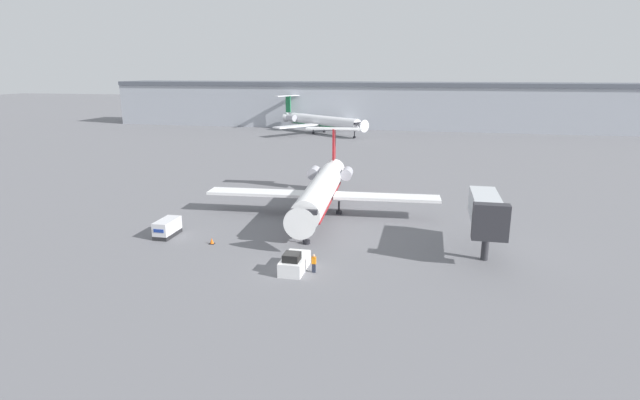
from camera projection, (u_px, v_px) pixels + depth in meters
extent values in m
plane|color=slate|center=(289.00, 271.00, 45.54)|extent=(600.00, 600.00, 0.00)
cube|color=#9EA3AD|center=(391.00, 107.00, 157.40)|extent=(180.00, 16.00, 12.90)
cube|color=#4C515B|center=(392.00, 84.00, 155.62)|extent=(180.00, 16.80, 1.20)
cylinder|color=white|center=(320.00, 191.00, 61.58)|extent=(4.65, 22.28, 3.27)
cone|color=white|center=(302.00, 220.00, 49.74)|extent=(3.43, 2.82, 3.27)
cube|color=black|center=(304.00, 212.00, 50.60)|extent=(2.82, 0.87, 0.44)
cone|color=white|center=(333.00, 171.00, 73.88)|extent=(3.17, 3.78, 2.95)
cube|color=maroon|center=(320.00, 200.00, 61.85)|extent=(4.18, 20.06, 0.20)
cube|color=white|center=(387.00, 197.00, 61.65)|extent=(13.18, 3.78, 0.36)
cube|color=white|center=(259.00, 193.00, 64.00)|extent=(13.18, 3.78, 0.36)
cylinder|color=#ADADB7|center=(347.00, 174.00, 70.02)|extent=(1.75, 2.85, 1.58)
cylinder|color=#ADADB7|center=(314.00, 173.00, 70.70)|extent=(1.75, 2.85, 1.58)
cube|color=maroon|center=(334.00, 144.00, 73.58)|extent=(0.38, 2.21, 4.55)
cube|color=white|center=(334.00, 129.00, 73.00)|extent=(8.29, 2.31, 0.20)
cylinder|color=black|center=(306.00, 236.00, 52.58)|extent=(0.24, 0.24, 1.67)
cylinder|color=black|center=(306.00, 242.00, 52.74)|extent=(0.80, 0.80, 0.40)
cylinder|color=black|center=(306.00, 206.00, 64.14)|extent=(0.24, 0.24, 1.67)
cylinder|color=black|center=(306.00, 211.00, 64.30)|extent=(0.80, 0.80, 0.40)
cylinder|color=black|center=(339.00, 208.00, 63.53)|extent=(0.24, 0.24, 1.67)
cylinder|color=black|center=(339.00, 212.00, 63.69)|extent=(0.80, 0.80, 0.40)
cube|color=silver|center=(295.00, 264.00, 45.70)|extent=(2.05, 4.21, 1.28)
cube|color=black|center=(292.00, 257.00, 44.57)|extent=(1.44, 1.51, 0.70)
cube|color=black|center=(300.00, 258.00, 47.65)|extent=(1.85, 0.30, 0.77)
cube|color=#232326|center=(168.00, 234.00, 55.22)|extent=(1.67, 3.64, 0.45)
cube|color=silver|center=(167.00, 226.00, 54.98)|extent=(1.67, 3.64, 1.43)
cube|color=navy|center=(159.00, 231.00, 53.24)|extent=(1.17, 0.04, 0.36)
cube|color=#232838|center=(314.00, 268.00, 45.24)|extent=(0.32, 0.20, 0.83)
cube|color=orange|center=(314.00, 260.00, 45.05)|extent=(0.40, 0.24, 0.66)
sphere|color=tan|center=(314.00, 256.00, 44.93)|extent=(0.24, 0.24, 0.24)
cube|color=black|center=(212.00, 244.00, 52.76)|extent=(0.56, 0.56, 0.04)
cone|color=orange|center=(212.00, 241.00, 52.68)|extent=(0.40, 0.40, 0.63)
cylinder|color=white|center=(323.00, 122.00, 142.86)|extent=(23.83, 18.45, 3.32)
cone|color=white|center=(361.00, 126.00, 132.23)|extent=(4.10, 4.25, 3.32)
cube|color=black|center=(358.00, 123.00, 132.84)|extent=(2.22, 2.70, 0.44)
cone|color=white|center=(290.00, 118.00, 153.85)|extent=(4.71, 4.56, 2.99)
cube|color=#19723F|center=(323.00, 125.00, 143.13)|extent=(21.45, 16.60, 0.20)
cube|color=white|center=(342.00, 122.00, 149.73)|extent=(10.95, 13.48, 0.36)
cube|color=white|center=(297.00, 126.00, 138.30)|extent=(10.95, 13.48, 0.36)
cylinder|color=#ADADB7|center=(305.00, 117.00, 152.54)|extent=(3.60, 3.38, 2.00)
cylinder|color=#ADADB7|center=(291.00, 118.00, 149.22)|extent=(3.60, 3.38, 2.00)
cube|color=#19723F|center=(288.00, 104.00, 153.32)|extent=(1.93, 1.48, 5.00)
cube|color=white|center=(288.00, 96.00, 152.68)|extent=(6.72, 8.36, 0.20)
cylinder|color=black|center=(354.00, 135.00, 134.55)|extent=(0.24, 0.24, 1.81)
cylinder|color=black|center=(354.00, 137.00, 134.73)|extent=(0.80, 0.80, 0.40)
cylinder|color=black|center=(313.00, 131.00, 143.50)|extent=(0.24, 0.24, 1.81)
cylinder|color=black|center=(313.00, 133.00, 143.68)|extent=(0.80, 0.80, 0.40)
cylinder|color=black|center=(324.00, 129.00, 146.31)|extent=(0.24, 0.24, 1.81)
cylinder|color=black|center=(324.00, 132.00, 146.49)|extent=(0.80, 0.80, 0.40)
cylinder|color=#2D2D33|center=(485.00, 244.00, 47.97)|extent=(0.70, 0.70, 3.20)
cube|color=#B2B7BC|center=(485.00, 208.00, 49.62)|extent=(2.60, 8.41, 2.60)
cube|color=#2D2D33|center=(491.00, 222.00, 45.08)|extent=(3.20, 1.20, 3.38)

